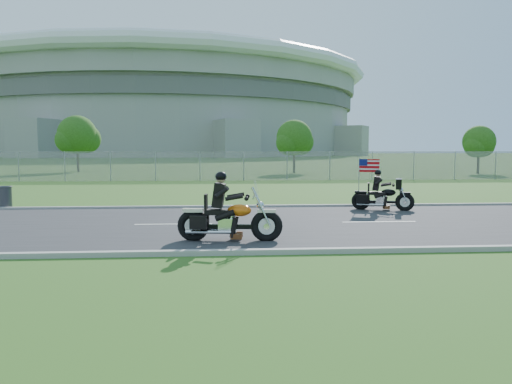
{
  "coord_description": "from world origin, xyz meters",
  "views": [
    {
      "loc": [
        -0.69,
        -14.23,
        2.2
      ],
      "look_at": [
        0.36,
        0.0,
        0.95
      ],
      "focal_mm": 35.0,
      "sensor_mm": 36.0,
      "label": 1
    }
  ],
  "objects": [
    {
      "name": "tree_fence_near",
      "position": [
        6.04,
        30.04,
        2.97
      ],
      "size": [
        3.52,
        3.28,
        4.75
      ],
      "color": "#382316",
      "rests_on": "ground"
    },
    {
      "name": "curb_south",
      "position": [
        0.0,
        -4.05,
        0.05
      ],
      "size": [
        120.0,
        0.18,
        0.12
      ],
      "primitive_type": "cube",
      "color": "#9E9B93",
      "rests_on": "ground"
    },
    {
      "name": "stadium",
      "position": [
        -20.0,
        170.0,
        15.58
      ],
      "size": [
        140.4,
        140.4,
        29.2
      ],
      "color": "#A3A099",
      "rests_on": "ground"
    },
    {
      "name": "tree_fence_mid",
      "position": [
        -13.95,
        34.04,
        3.3
      ],
      "size": [
        3.96,
        3.69,
        5.3
      ],
      "color": "#382316",
      "rests_on": "ground"
    },
    {
      "name": "trash_can",
      "position": [
        -8.45,
        4.38,
        0.41
      ],
      "size": [
        0.49,
        0.49,
        0.81
      ],
      "primitive_type": "cylinder",
      "rotation": [
        0.0,
        0.0,
        -0.04
      ],
      "color": "#3A393E",
      "rests_on": "ground"
    },
    {
      "name": "ground",
      "position": [
        0.0,
        0.0,
        0.0
      ],
      "size": [
        420.0,
        420.0,
        0.0
      ],
      "primitive_type": "plane",
      "color": "#33591C",
      "rests_on": "ground"
    },
    {
      "name": "road",
      "position": [
        0.0,
        0.0,
        0.02
      ],
      "size": [
        120.0,
        8.0,
        0.04
      ],
      "primitive_type": "cube",
      "color": "#28282B",
      "rests_on": "ground"
    },
    {
      "name": "fence",
      "position": [
        -5.0,
        20.0,
        1.0
      ],
      "size": [
        60.0,
        0.03,
        2.0
      ],
      "primitive_type": "cube",
      "color": "gray",
      "rests_on": "ground"
    },
    {
      "name": "tree_fence_far",
      "position": [
        22.04,
        28.03,
        2.64
      ],
      "size": [
        3.08,
        2.87,
        4.2
      ],
      "color": "#382316",
      "rests_on": "ground"
    },
    {
      "name": "motorcycle_follow",
      "position": [
        5.03,
        2.82,
        0.5
      ],
      "size": [
        2.09,
        1.05,
        1.8
      ],
      "rotation": [
        0.0,
        0.0,
        -0.34
      ],
      "color": "black",
      "rests_on": "ground"
    },
    {
      "name": "curb_north",
      "position": [
        0.0,
        4.05,
        0.05
      ],
      "size": [
        120.0,
        0.18,
        0.12
      ],
      "primitive_type": "cube",
      "color": "#9E9B93",
      "rests_on": "ground"
    },
    {
      "name": "motorcycle_lead",
      "position": [
        -0.49,
        -2.62,
        0.53
      ],
      "size": [
        2.49,
        0.76,
        1.67
      ],
      "rotation": [
        0.0,
        0.0,
        -0.1
      ],
      "color": "black",
      "rests_on": "ground"
    }
  ]
}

